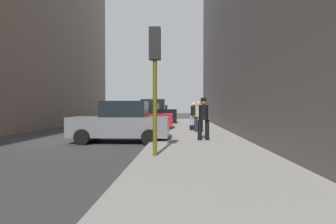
{
  "coord_description": "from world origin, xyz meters",
  "views": [
    {
      "loc": [
        5.21,
        -11.88,
        1.51
      ],
      "look_at": [
        4.38,
        5.92,
        1.21
      ],
      "focal_mm": 28.0,
      "sensor_mm": 36.0,
      "label": 1
    }
  ],
  "objects_px": {
    "fire_hydrant": "(167,125)",
    "traffic_light": "(155,63)",
    "pedestrian_in_tan_coat": "(199,115)",
    "parked_red_hatchback": "(142,117)",
    "pedestrian_with_fedora": "(204,117)",
    "parked_black_suv": "(151,113)",
    "duffel_bag": "(192,128)",
    "parked_gray_coupe": "(121,123)",
    "parked_dark_green_sedan": "(158,113)",
    "pedestrian_in_jeans": "(194,114)"
  },
  "relations": [
    {
      "from": "fire_hydrant",
      "to": "traffic_light",
      "type": "distance_m",
      "value": 8.52
    },
    {
      "from": "parked_black_suv",
      "to": "traffic_light",
      "type": "bearing_deg",
      "value": -83.37
    },
    {
      "from": "parked_black_suv",
      "to": "fire_hydrant",
      "type": "xyz_separation_m",
      "value": [
        1.8,
        -7.74,
        -0.54
      ]
    },
    {
      "from": "traffic_light",
      "to": "pedestrian_in_jeans",
      "type": "xyz_separation_m",
      "value": [
        1.61,
        9.96,
        -1.65
      ]
    },
    {
      "from": "pedestrian_with_fedora",
      "to": "parked_red_hatchback",
      "type": "bearing_deg",
      "value": 118.9
    },
    {
      "from": "parked_black_suv",
      "to": "duffel_bag",
      "type": "xyz_separation_m",
      "value": [
        3.3,
        -7.37,
        -0.74
      ]
    },
    {
      "from": "parked_red_hatchback",
      "to": "fire_hydrant",
      "type": "relative_size",
      "value": 6.01
    },
    {
      "from": "duffel_bag",
      "to": "parked_gray_coupe",
      "type": "bearing_deg",
      "value": -125.56
    },
    {
      "from": "fire_hydrant",
      "to": "pedestrian_with_fedora",
      "type": "relative_size",
      "value": 0.4
    },
    {
      "from": "fire_hydrant",
      "to": "duffel_bag",
      "type": "xyz_separation_m",
      "value": [
        1.5,
        0.38,
        -0.21
      ]
    },
    {
      "from": "parked_black_suv",
      "to": "pedestrian_in_tan_coat",
      "type": "distance_m",
      "value": 9.24
    },
    {
      "from": "pedestrian_with_fedora",
      "to": "pedestrian_in_jeans",
      "type": "xyz_separation_m",
      "value": [
        -0.08,
        6.3,
        -0.03
      ]
    },
    {
      "from": "traffic_light",
      "to": "duffel_bag",
      "type": "height_order",
      "value": "traffic_light"
    },
    {
      "from": "fire_hydrant",
      "to": "pedestrian_in_tan_coat",
      "type": "xyz_separation_m",
      "value": [
        1.8,
        -0.77,
        0.61
      ]
    },
    {
      "from": "parked_dark_green_sedan",
      "to": "traffic_light",
      "type": "height_order",
      "value": "traffic_light"
    },
    {
      "from": "parked_red_hatchback",
      "to": "traffic_light",
      "type": "distance_m",
      "value": 10.42
    },
    {
      "from": "parked_gray_coupe",
      "to": "fire_hydrant",
      "type": "height_order",
      "value": "parked_gray_coupe"
    },
    {
      "from": "parked_red_hatchback",
      "to": "pedestrian_with_fedora",
      "type": "bearing_deg",
      "value": -61.1
    },
    {
      "from": "parked_dark_green_sedan",
      "to": "pedestrian_in_jeans",
      "type": "height_order",
      "value": "pedestrian_in_jeans"
    },
    {
      "from": "parked_dark_green_sedan",
      "to": "pedestrian_in_jeans",
      "type": "distance_m",
      "value": 13.33
    },
    {
      "from": "pedestrian_with_fedora",
      "to": "duffel_bag",
      "type": "relative_size",
      "value": 4.04
    },
    {
      "from": "parked_black_suv",
      "to": "fire_hydrant",
      "type": "height_order",
      "value": "parked_black_suv"
    },
    {
      "from": "parked_gray_coupe",
      "to": "parked_red_hatchback",
      "type": "relative_size",
      "value": 1.0
    },
    {
      "from": "duffel_bag",
      "to": "pedestrian_with_fedora",
      "type": "bearing_deg",
      "value": -87.21
    },
    {
      "from": "traffic_light",
      "to": "pedestrian_with_fedora",
      "type": "xyz_separation_m",
      "value": [
        1.69,
        3.66,
        -1.62
      ]
    },
    {
      "from": "parked_red_hatchback",
      "to": "pedestrian_in_jeans",
      "type": "relative_size",
      "value": 2.47
    },
    {
      "from": "traffic_light",
      "to": "pedestrian_in_tan_coat",
      "type": "xyz_separation_m",
      "value": [
        1.75,
        7.44,
        -1.65
      ]
    },
    {
      "from": "pedestrian_with_fedora",
      "to": "pedestrian_in_tan_coat",
      "type": "distance_m",
      "value": 3.78
    },
    {
      "from": "parked_black_suv",
      "to": "parked_dark_green_sedan",
      "type": "bearing_deg",
      "value": 90.0
    },
    {
      "from": "pedestrian_with_fedora",
      "to": "duffel_bag",
      "type": "distance_m",
      "value": 5.0
    },
    {
      "from": "parked_dark_green_sedan",
      "to": "pedestrian_in_jeans",
      "type": "relative_size",
      "value": 2.49
    },
    {
      "from": "fire_hydrant",
      "to": "pedestrian_in_tan_coat",
      "type": "relative_size",
      "value": 0.41
    },
    {
      "from": "fire_hydrant",
      "to": "pedestrian_in_tan_coat",
      "type": "distance_m",
      "value": 2.05
    },
    {
      "from": "parked_red_hatchback",
      "to": "pedestrian_in_tan_coat",
      "type": "distance_m",
      "value": 4.47
    },
    {
      "from": "traffic_light",
      "to": "duffel_bag",
      "type": "relative_size",
      "value": 8.18
    },
    {
      "from": "parked_gray_coupe",
      "to": "pedestrian_with_fedora",
      "type": "xyz_separation_m",
      "value": [
        3.54,
        -0.31,
        0.29
      ]
    },
    {
      "from": "parked_dark_green_sedan",
      "to": "pedestrian_in_tan_coat",
      "type": "relative_size",
      "value": 2.49
    },
    {
      "from": "pedestrian_in_jeans",
      "to": "parked_gray_coupe",
      "type": "bearing_deg",
      "value": -120.01
    },
    {
      "from": "parked_red_hatchback",
      "to": "pedestrian_with_fedora",
      "type": "height_order",
      "value": "pedestrian_with_fedora"
    },
    {
      "from": "traffic_light",
      "to": "pedestrian_in_jeans",
      "type": "height_order",
      "value": "traffic_light"
    },
    {
      "from": "parked_gray_coupe",
      "to": "pedestrian_with_fedora",
      "type": "distance_m",
      "value": 3.57
    },
    {
      "from": "parked_dark_green_sedan",
      "to": "traffic_light",
      "type": "bearing_deg",
      "value": -85.36
    },
    {
      "from": "pedestrian_in_jeans",
      "to": "duffel_bag",
      "type": "height_order",
      "value": "pedestrian_in_jeans"
    },
    {
      "from": "pedestrian_in_tan_coat",
      "to": "pedestrian_with_fedora",
      "type": "bearing_deg",
      "value": -90.96
    },
    {
      "from": "parked_gray_coupe",
      "to": "parked_black_suv",
      "type": "xyz_separation_m",
      "value": [
        -0.0,
        11.98,
        0.18
      ]
    },
    {
      "from": "fire_hydrant",
      "to": "parked_gray_coupe",
      "type": "bearing_deg",
      "value": -113.03
    },
    {
      "from": "parked_red_hatchback",
      "to": "traffic_light",
      "type": "xyz_separation_m",
      "value": [
        1.85,
        -10.08,
        1.91
      ]
    },
    {
      "from": "parked_red_hatchback",
      "to": "fire_hydrant",
      "type": "height_order",
      "value": "parked_red_hatchback"
    },
    {
      "from": "parked_red_hatchback",
      "to": "traffic_light",
      "type": "bearing_deg",
      "value": -79.58
    },
    {
      "from": "parked_red_hatchback",
      "to": "pedestrian_in_tan_coat",
      "type": "xyz_separation_m",
      "value": [
        3.6,
        -2.64,
        0.26
      ]
    }
  ]
}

